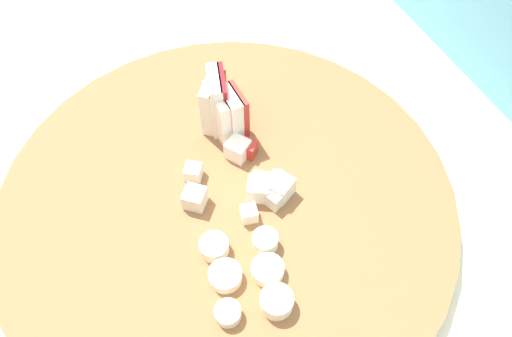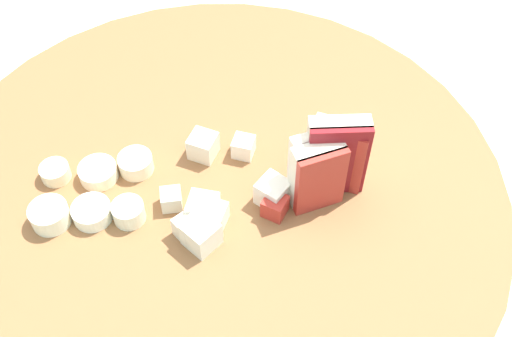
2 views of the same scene
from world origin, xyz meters
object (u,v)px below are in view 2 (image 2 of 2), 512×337
(apple_wedge_fan, at_px, (329,161))
(apple_dice_pile, at_px, (217,203))
(banana_slice_rows, at_px, (93,193))
(cutting_board, at_px, (214,192))

(apple_wedge_fan, xyz_separation_m, apple_dice_pile, (0.08, -0.00, -0.02))
(apple_dice_pile, xyz_separation_m, banana_slice_rows, (0.08, -0.04, -0.00))
(apple_wedge_fan, height_order, banana_slice_rows, apple_wedge_fan)
(apple_dice_pile, height_order, banana_slice_rows, apple_dice_pile)
(apple_dice_pile, relative_size, banana_slice_rows, 1.14)
(banana_slice_rows, bearing_deg, apple_wedge_fan, 166.37)
(cutting_board, xyz_separation_m, apple_dice_pile, (0.00, 0.02, 0.02))
(apple_wedge_fan, height_order, apple_dice_pile, apple_wedge_fan)
(banana_slice_rows, bearing_deg, cutting_board, 171.31)
(banana_slice_rows, bearing_deg, apple_dice_pile, 155.70)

